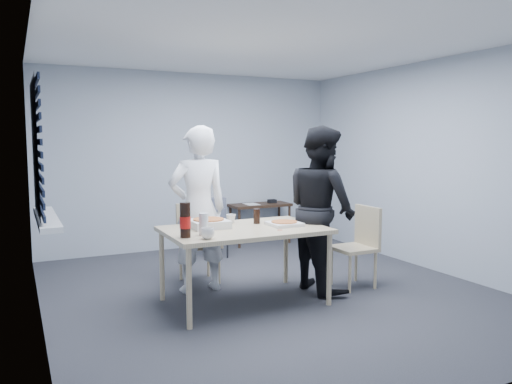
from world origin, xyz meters
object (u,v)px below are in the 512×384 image
chair_right (360,240)px  mug_b (231,219)px  person_white (198,209)px  side_table (260,209)px  chair_far (197,236)px  person_black (321,208)px  backpack (216,212)px  dining_table (244,234)px  soda_bottle (185,221)px  stool (216,232)px  mug_a (208,233)px

chair_right → mug_b: size_ratio=8.90×
person_white → side_table: (1.68, 1.91, -0.34)m
chair_far → person_white: (-0.12, -0.39, 0.37)m
person_white → person_black: (1.21, -0.52, 0.00)m
person_black → backpack: size_ratio=4.77×
dining_table → soda_bottle: size_ratio=4.94×
soda_bottle → stool: bearing=62.4°
person_black → backpack: (-0.49, 1.86, -0.25)m
soda_bottle → side_table: bearing=52.4°
chair_far → chair_right: same height
chair_far → mug_a: bearing=-105.2°
dining_table → soda_bottle: soda_bottle is taller
person_black → mug_a: (-1.46, -0.43, -0.08)m
person_black → soda_bottle: size_ratio=5.62×
stool → mug_a: bearing=-112.9°
side_table → soda_bottle: bearing=-127.6°
backpack → mug_b: bearing=-91.7°
side_table → backpack: bearing=-149.5°
dining_table → mug_a: mug_a is taller
mug_a → chair_right: bearing=9.6°
chair_right → backpack: (-0.94, 1.96, 0.13)m
side_table → person_white: bearing=-131.5°
stool → backpack: backpack is taller
side_table → chair_right: bearing=-90.5°
mug_a → soda_bottle: 0.24m
soda_bottle → mug_b: bearing=38.3°
mug_a → side_table: bearing=55.9°
person_black → backpack: person_black is taller
backpack → soda_bottle: size_ratio=1.18×
dining_table → person_black: 0.96m
chair_right → person_black: size_ratio=0.50×
dining_table → side_table: size_ratio=1.65×
person_white → mug_b: (0.26, -0.27, -0.08)m
stool → chair_far: bearing=-122.3°
side_table → backpack: size_ratio=2.54×
side_table → backpack: (-0.96, -0.57, 0.09)m
backpack → dining_table: bearing=-89.0°
soda_bottle → person_white: bearing=63.4°
person_black → side_table: size_ratio=1.88×
chair_right → mug_a: size_ratio=7.24×
stool → backpack: 0.29m
chair_right → stool: size_ratio=1.94×
soda_bottle → mug_a: bearing=-43.4°
soda_bottle → chair_far: bearing=66.5°
chair_right → side_table: chair_right is taller
chair_right → side_table: bearing=89.5°
side_table → mug_b: (-1.42, -2.18, 0.25)m
chair_far → stool: chair_far is taller
stool → soda_bottle: soda_bottle is taller
mug_b → chair_right: bearing=-14.0°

